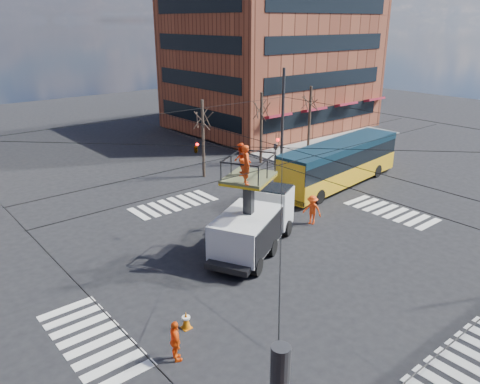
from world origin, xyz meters
name	(u,v)px	position (x,y,z in m)	size (l,w,h in m)	color
ground	(279,259)	(0.00, 0.00, 0.00)	(120.00, 120.00, 0.00)	black
sidewalk_ne	(282,131)	(21.00, 21.00, 0.06)	(18.00, 18.00, 0.12)	slate
crosswalks	(279,259)	(0.00, 0.00, 0.01)	(22.40, 22.40, 0.02)	silver
building_ne	(271,64)	(21.98, 23.98, 7.00)	(20.06, 16.06, 14.00)	brown
overhead_network	(274,179)	(-0.07, 0.40, 4.29)	(24.24, 24.24, 8.00)	#2D2D30
tree_a	(202,118)	(5.00, 13.50, 4.63)	(2.00, 2.00, 6.00)	#382B21
tree_b	(261,109)	(11.00, 13.50, 4.63)	(2.00, 2.00, 6.00)	#382B21
tree_c	(310,101)	(17.00, 13.50, 4.63)	(2.00, 2.00, 6.00)	#382B21
utility_truck	(254,213)	(-0.13, 1.79, 2.02)	(7.28, 5.25, 6.20)	black
city_bus	(340,162)	(11.56, 5.52, 1.72)	(12.27, 3.92, 3.20)	gold
traffic_cone	(186,320)	(-6.82, -1.73, 0.38)	(0.36, 0.36, 0.76)	#D26808
worker_ground	(175,341)	(-8.14, -3.06, 0.81)	(0.94, 0.39, 1.61)	#FF5E10
flagger	(312,210)	(4.66, 1.96, 0.90)	(1.16, 0.67, 1.80)	#E93E0E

